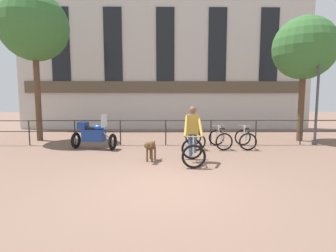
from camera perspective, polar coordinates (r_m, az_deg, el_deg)
The scene contains 12 objects.
ground_plane at distance 5.88m, azimuth -0.28°, elevation -13.32°, with size 60.00×60.00×0.00m, color #7A5B4C.
canal_railing at distance 10.81m, azimuth -0.49°, elevation -0.45°, with size 15.05×0.05×1.05m.
building_facade at distance 16.71m, azimuth -0.59°, elevation 14.56°, with size 18.00×0.72×8.81m.
cyclist_with_bike at distance 7.92m, azimuth 5.40°, elevation -2.54°, with size 0.75×1.21×1.70m.
dog at distance 8.13m, azimuth -3.85°, elevation -4.51°, with size 0.37×0.88×0.64m.
parked_motorcycle at distance 10.38m, azimuth -15.92°, elevation -1.79°, with size 1.74×0.97×1.35m.
parked_bicycle_near_lamp at distance 10.28m, azimuth 5.91°, elevation -2.81°, with size 0.69×1.12×0.86m.
parked_bicycle_mid_left at distance 10.44m, azimuth 11.29°, elevation -2.76°, with size 0.74×1.15×0.86m.
parked_bicycle_mid_right at distance 10.69m, azimuth 16.47°, elevation -2.68°, with size 0.78×1.18×0.86m.
street_lamp at distance 12.42m, azimuth 29.86°, elevation 7.76°, with size 0.28×0.28×4.41m.
tree_canalside_left at distance 13.66m, azimuth -27.13°, elevation 18.56°, with size 2.97×2.97×6.56m.
tree_canalside_right at distance 13.42m, azimuth 27.54°, elevation 14.70°, with size 2.73×2.73×5.49m.
Camera 1 is at (-0.04, -5.54, 1.97)m, focal length 28.00 mm.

